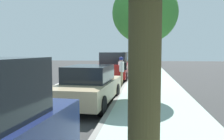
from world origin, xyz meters
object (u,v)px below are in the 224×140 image
object	(u,v)px
parked_suv_red_mid	(115,66)
cyclist_with_backpack	(122,68)
street_tree_mid_block	(145,14)
pedestrian_on_phone	(151,60)
bicycle_at_curb	(119,78)
fire_hydrant	(134,73)
parked_sedan_tan_second	(89,86)
parked_pickup_white_farthest	(128,59)
street_tree_far_end	(145,33)
parked_sedan_silver_far	(123,64)

from	to	relation	value
parked_suv_red_mid	cyclist_with_backpack	distance (m)	2.43
street_tree_mid_block	pedestrian_on_phone	xyz separation A→B (m)	(0.69, 15.18, -2.49)
bicycle_at_curb	fire_hydrant	bearing A→B (deg)	61.82
parked_sedan_tan_second	cyclist_with_backpack	xyz separation A→B (m)	(0.72, 5.29, 0.31)
parked_pickup_white_farthest	pedestrian_on_phone	xyz separation A→B (m)	(2.97, -7.32, 0.26)
cyclist_with_backpack	street_tree_mid_block	bearing A→B (deg)	-70.22
cyclist_with_backpack	street_tree_far_end	world-z (taller)	street_tree_far_end
parked_suv_red_mid	fire_hydrant	distance (m)	1.45
cyclist_with_backpack	street_tree_mid_block	distance (m)	4.76
parked_sedan_silver_far	bicycle_at_curb	distance (m)	8.66
bicycle_at_curb	pedestrian_on_phone	distance (m)	11.24
bicycle_at_curb	fire_hydrant	xyz separation A→B (m)	(0.90, 1.67, 0.20)
parked_pickup_white_farthest	street_tree_mid_block	bearing A→B (deg)	-84.22
parked_sedan_silver_far	fire_hydrant	distance (m)	7.10
parked_sedan_silver_far	street_tree_far_end	bearing A→B (deg)	53.53
parked_suv_red_mid	parked_sedan_silver_far	size ratio (longest dim) A/B	1.05
pedestrian_on_phone	parked_sedan_tan_second	bearing A→B (deg)	-99.40
parked_sedan_silver_far	cyclist_with_backpack	bearing A→B (deg)	-85.39
parked_pickup_white_farthest	fire_hydrant	world-z (taller)	parked_pickup_white_farthest
parked_sedan_silver_far	cyclist_with_backpack	size ratio (longest dim) A/B	2.58
cyclist_with_backpack	street_tree_mid_block	size ratio (longest dim) A/B	0.36
fire_hydrant	street_tree_mid_block	bearing A→B (deg)	-83.40
parked_sedan_tan_second	parked_pickup_white_farthest	distance (m)	24.02
pedestrian_on_phone	fire_hydrant	bearing A→B (deg)	-98.36
parked_sedan_silver_far	street_tree_mid_block	xyz separation A→B (m)	(2.08, -12.84, 2.89)
parked_suv_red_mid	parked_sedan_silver_far	bearing A→B (deg)	90.36
cyclist_with_backpack	fire_hydrant	bearing A→B (deg)	72.32
street_tree_far_end	pedestrian_on_phone	bearing A→B (deg)	-34.36
pedestrian_on_phone	street_tree_mid_block	bearing A→B (deg)	-92.60
parked_pickup_white_farthest	bicycle_at_curb	xyz separation A→B (m)	(0.70, -18.30, -0.51)
cyclist_with_backpack	pedestrian_on_phone	world-z (taller)	pedestrian_on_phone
street_tree_mid_block	street_tree_far_end	bearing A→B (deg)	90.00
cyclist_with_backpack	fire_hydrant	xyz separation A→B (m)	(0.67, 2.11, -0.47)
parked_sedan_silver_far	pedestrian_on_phone	size ratio (longest dim) A/B	2.58
parked_suv_red_mid	parked_pickup_white_farthest	size ratio (longest dim) A/B	0.89
parked_sedan_tan_second	street_tree_mid_block	xyz separation A→B (m)	(2.08, 1.52, 2.89)
pedestrian_on_phone	bicycle_at_curb	bearing A→B (deg)	-101.65
pedestrian_on_phone	parked_suv_red_mid	bearing A→B (deg)	-106.72
bicycle_at_curb	street_tree_mid_block	distance (m)	5.54
parked_sedan_silver_far	bicycle_at_curb	xyz separation A→B (m)	(0.51, -8.63, -0.36)
pedestrian_on_phone	parked_sedan_silver_far	bearing A→B (deg)	-139.73
street_tree_far_end	pedestrian_on_phone	world-z (taller)	street_tree_far_end
parked_pickup_white_farthest	cyclist_with_backpack	world-z (taller)	parked_pickup_white_farthest
parked_sedan_tan_second	parked_sedan_silver_far	bearing A→B (deg)	90.03
bicycle_at_curb	street_tree_mid_block	size ratio (longest dim) A/B	0.29
pedestrian_on_phone	fire_hydrant	world-z (taller)	pedestrian_on_phone
parked_suv_red_mid	bicycle_at_curb	xyz separation A→B (m)	(0.47, -1.89, -0.64)
bicycle_at_curb	street_tree_mid_block	world-z (taller)	street_tree_mid_block
pedestrian_on_phone	cyclist_with_backpack	bearing A→B (deg)	-100.13
parked_pickup_white_farthest	cyclist_with_backpack	xyz separation A→B (m)	(0.93, -18.74, 0.16)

